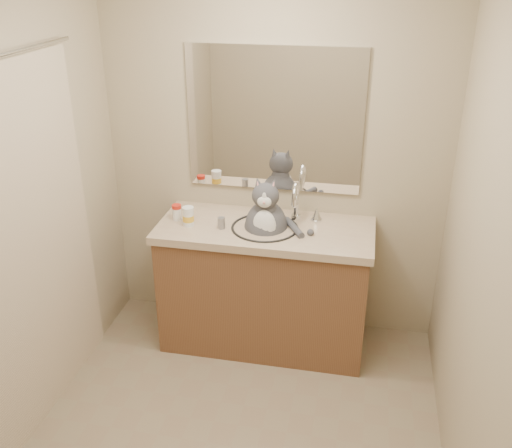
{
  "coord_description": "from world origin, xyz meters",
  "views": [
    {
      "loc": [
        0.57,
        -2.17,
        2.37
      ],
      "look_at": [
        0.0,
        0.65,
        1.01
      ],
      "focal_mm": 40.0,
      "sensor_mm": 36.0,
      "label": 1
    }
  ],
  "objects_px": {
    "cat": "(266,225)",
    "pill_bottle_redcap": "(177,212)",
    "pill_bottle_orange": "(188,217)",
    "grey_canister": "(221,223)"
  },
  "relations": [
    {
      "from": "cat",
      "to": "pill_bottle_redcap",
      "type": "bearing_deg",
      "value": 175.98
    },
    {
      "from": "cat",
      "to": "pill_bottle_orange",
      "type": "bearing_deg",
      "value": -176.22
    },
    {
      "from": "grey_canister",
      "to": "pill_bottle_redcap",
      "type": "bearing_deg",
      "value": 167.66
    },
    {
      "from": "cat",
      "to": "grey_canister",
      "type": "xyz_separation_m",
      "value": [
        -0.27,
        -0.07,
        0.02
      ]
    },
    {
      "from": "pill_bottle_redcap",
      "to": "pill_bottle_orange",
      "type": "height_order",
      "value": "pill_bottle_orange"
    },
    {
      "from": "pill_bottle_redcap",
      "to": "grey_canister",
      "type": "relative_size",
      "value": 1.42
    },
    {
      "from": "cat",
      "to": "pill_bottle_orange",
      "type": "relative_size",
      "value": 4.42
    },
    {
      "from": "pill_bottle_redcap",
      "to": "pill_bottle_orange",
      "type": "xyz_separation_m",
      "value": [
        0.1,
        -0.06,
        0.01
      ]
    },
    {
      "from": "pill_bottle_orange",
      "to": "grey_canister",
      "type": "bearing_deg",
      "value": -0.76
    },
    {
      "from": "grey_canister",
      "to": "pill_bottle_orange",
      "type": "bearing_deg",
      "value": 179.24
    }
  ]
}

